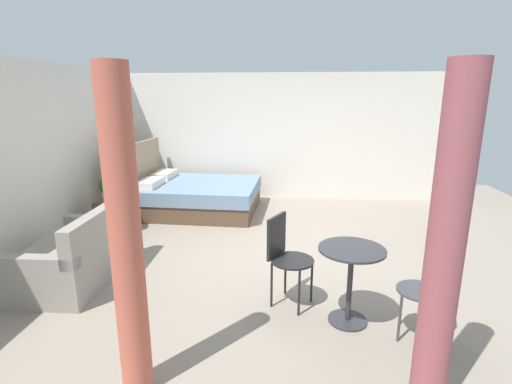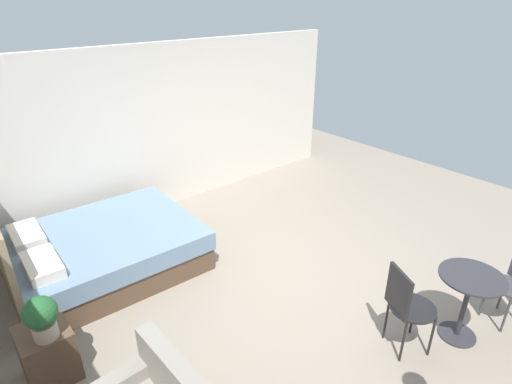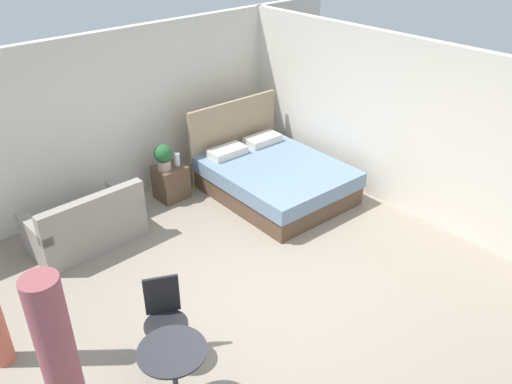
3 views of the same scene
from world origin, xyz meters
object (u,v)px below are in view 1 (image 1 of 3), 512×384
(balcony_table, at_px, (351,272))
(cafe_chair_near_couch, at_px, (285,251))
(couch, at_px, (77,256))
(vase, at_px, (117,192))
(potted_plant, at_px, (108,187))
(cafe_chair_near_window, at_px, (431,283))
(bed, at_px, (194,195))
(nightstand, at_px, (113,216))

(balcony_table, bearing_deg, cafe_chair_near_couch, 63.59)
(couch, height_order, vase, couch)
(potted_plant, relative_size, cafe_chair_near_window, 0.45)
(couch, distance_m, balcony_table, 3.05)
(potted_plant, distance_m, balcony_table, 3.84)
(couch, height_order, potted_plant, potted_plant)
(bed, relative_size, couch, 1.54)
(vase, height_order, balcony_table, balcony_table)
(couch, relative_size, balcony_table, 1.96)
(cafe_chair_near_couch, bearing_deg, bed, 28.92)
(vase, xyz_separation_m, cafe_chair_near_couch, (-1.95, -2.63, -0.07))
(couch, height_order, cafe_chair_near_window, cafe_chair_near_window)
(couch, xyz_separation_m, vase, (1.65, 0.25, 0.34))
(cafe_chair_near_couch, bearing_deg, balcony_table, -116.41)
(potted_plant, distance_m, cafe_chair_near_window, 4.49)
(bed, distance_m, nightstand, 1.57)
(couch, bearing_deg, nightstand, 10.49)
(balcony_table, height_order, cafe_chair_near_couch, cafe_chair_near_couch)
(couch, relative_size, potted_plant, 3.61)
(nightstand, xyz_separation_m, vase, (0.12, -0.03, 0.36))
(bed, height_order, nightstand, bed)
(bed, xyz_separation_m, potted_plant, (-1.35, 0.94, 0.45))
(bed, bearing_deg, balcony_table, -145.70)
(bed, xyz_separation_m, nightstand, (-1.25, 0.96, -0.03))
(bed, relative_size, vase, 11.15)
(nightstand, xyz_separation_m, balcony_table, (-2.13, -3.26, 0.25))
(vase, bearing_deg, nightstand, 164.11)
(vase, height_order, cafe_chair_near_window, cafe_chair_near_window)
(balcony_table, relative_size, cafe_chair_near_couch, 0.80)
(couch, xyz_separation_m, nightstand, (1.53, 0.28, -0.02))
(bed, distance_m, potted_plant, 1.70)
(nightstand, bearing_deg, cafe_chair_near_window, -120.96)
(bed, height_order, vase, bed)
(bed, relative_size, potted_plant, 5.57)
(potted_plant, bearing_deg, vase, -4.43)
(bed, relative_size, cafe_chair_near_window, 2.48)
(vase, distance_m, cafe_chair_near_couch, 3.27)
(vase, bearing_deg, potted_plant, 175.57)
(nightstand, bearing_deg, balcony_table, -123.15)
(cafe_chair_near_window, height_order, cafe_chair_near_couch, cafe_chair_near_couch)
(couch, relative_size, vase, 7.22)
(nightstand, bearing_deg, bed, -37.48)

